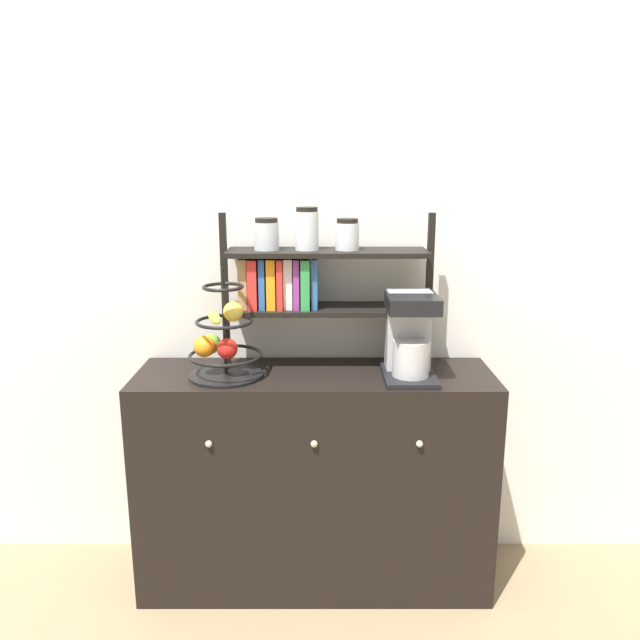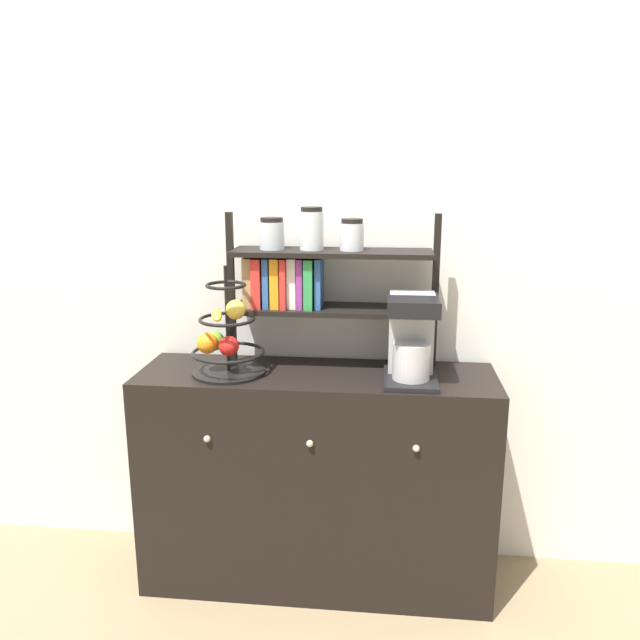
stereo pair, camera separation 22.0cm
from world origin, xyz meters
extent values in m
plane|color=#847051|center=(0.00, 0.00, 0.00)|extent=(12.00, 12.00, 0.00)
cube|color=silver|center=(0.00, 0.43, 1.30)|extent=(7.00, 0.05, 2.60)
cube|color=black|center=(0.00, 0.19, 0.42)|extent=(1.29, 0.38, 0.84)
sphere|color=#B2AD8C|center=(-0.36, -0.01, 0.65)|extent=(0.02, 0.02, 0.02)
sphere|color=#B2AD8C|center=(0.00, -0.01, 0.65)|extent=(0.02, 0.02, 0.02)
sphere|color=#B2AD8C|center=(0.36, -0.01, 0.65)|extent=(0.02, 0.02, 0.02)
cube|color=black|center=(0.33, 0.14, 0.84)|extent=(0.18, 0.25, 0.02)
cube|color=#B7B7BC|center=(0.33, 0.21, 1.00)|extent=(0.16, 0.10, 0.28)
cylinder|color=#B7B7BC|center=(0.33, 0.12, 0.92)|extent=(0.13, 0.13, 0.13)
cube|color=black|center=(0.33, 0.13, 1.11)|extent=(0.17, 0.20, 0.05)
cylinder|color=black|center=(-0.31, 0.16, 0.84)|extent=(0.26, 0.26, 0.01)
cylinder|color=black|center=(-0.31, 0.16, 1.04)|extent=(0.01, 0.01, 0.38)
torus|color=black|center=(-0.31, 0.16, 0.91)|extent=(0.26, 0.26, 0.01)
torus|color=black|center=(-0.31, 0.16, 1.04)|extent=(0.20, 0.20, 0.01)
torus|color=black|center=(-0.31, 0.16, 1.16)|extent=(0.14, 0.14, 0.01)
sphere|color=red|center=(-0.30, 0.12, 0.95)|extent=(0.07, 0.07, 0.07)
sphere|color=#6BAD33|center=(-0.37, 0.18, 0.95)|extent=(0.07, 0.07, 0.07)
sphere|color=orange|center=(-0.38, 0.14, 0.95)|extent=(0.08, 0.08, 0.08)
ellipsoid|color=yellow|center=(-0.34, 0.13, 1.06)|extent=(0.08, 0.15, 0.04)
sphere|color=gold|center=(-0.28, 0.16, 1.07)|extent=(0.07, 0.07, 0.07)
cube|color=black|center=(-0.33, 0.29, 1.12)|extent=(0.02, 0.02, 0.57)
cube|color=black|center=(0.42, 0.29, 1.12)|extent=(0.02, 0.02, 0.57)
cube|color=black|center=(0.05, 0.29, 1.05)|extent=(0.72, 0.20, 0.02)
cube|color=black|center=(0.05, 0.29, 1.26)|extent=(0.72, 0.20, 0.02)
cube|color=tan|center=(-0.26, 0.29, 1.15)|extent=(0.03, 0.13, 0.18)
cube|color=red|center=(-0.22, 0.29, 1.15)|extent=(0.03, 0.16, 0.18)
cube|color=#2D599E|center=(-0.19, 0.29, 1.15)|extent=(0.02, 0.14, 0.18)
cube|color=orange|center=(-0.16, 0.29, 1.15)|extent=(0.03, 0.14, 0.18)
cube|color=red|center=(-0.12, 0.29, 1.15)|extent=(0.02, 0.16, 0.18)
cube|color=white|center=(-0.10, 0.29, 1.15)|extent=(0.03, 0.12, 0.18)
cube|color=#8C338C|center=(-0.06, 0.29, 1.15)|extent=(0.02, 0.14, 0.18)
cube|color=#2D8C47|center=(-0.03, 0.29, 1.15)|extent=(0.03, 0.16, 0.18)
cube|color=#2D599E|center=(0.00, 0.29, 1.15)|extent=(0.02, 0.13, 0.18)
cylinder|color=silver|center=(-0.17, 0.29, 1.32)|extent=(0.09, 0.09, 0.10)
cylinder|color=black|center=(-0.17, 0.29, 1.38)|extent=(0.08, 0.08, 0.02)
cylinder|color=silver|center=(-0.03, 0.29, 1.34)|extent=(0.09, 0.09, 0.14)
cylinder|color=black|center=(-0.03, 0.29, 1.41)|extent=(0.08, 0.08, 0.02)
cylinder|color=silver|center=(0.12, 0.29, 1.32)|extent=(0.09, 0.09, 0.10)
cylinder|color=black|center=(0.12, 0.29, 1.37)|extent=(0.08, 0.08, 0.02)
camera|label=1|loc=(0.02, -1.95, 1.55)|focal=35.00mm
camera|label=2|loc=(0.24, -1.94, 1.55)|focal=35.00mm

